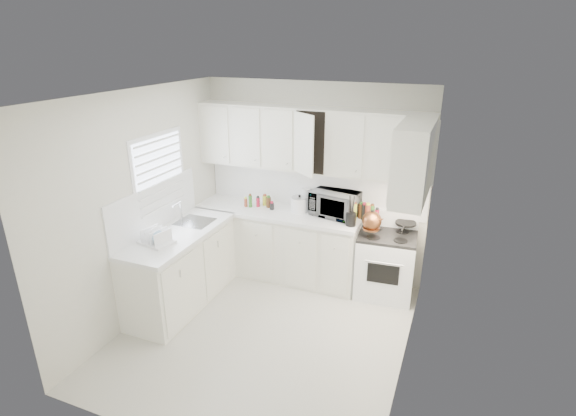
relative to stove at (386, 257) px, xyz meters
The scene contains 37 objects.
floor 1.78m from the stove, 129.38° to the right, with size 3.20×3.20×0.00m, color beige.
ceiling 2.67m from the stove, 129.38° to the right, with size 3.20×3.20×0.00m, color white.
wall_back 1.35m from the stove, 164.81° to the left, with size 3.00×3.00×0.00m, color silver.
wall_front 3.19m from the stove, 110.27° to the right, with size 3.00×3.00×0.00m, color silver.
wall_left 2.99m from the stove, 153.06° to the right, with size 3.20×3.20×0.00m, color silver.
wall_right 1.57m from the stove, 71.97° to the right, with size 3.20×3.20×0.00m, color silver.
window_blinds 2.91m from the stove, 159.43° to the right, with size 0.06×0.96×1.06m, color white, non-canonical shape.
lower_cabinets_back 1.47m from the stove, behind, with size 2.22×0.60×0.90m, color silver, non-canonical shape.
lower_cabinets_left 2.53m from the stove, 154.02° to the right, with size 0.60×1.60×0.90m, color silver, non-canonical shape.
countertop_back 1.52m from the stove, behind, with size 2.24×0.64×0.05m, color white.
countertop_left 2.55m from the stove, 153.92° to the right, with size 0.64×1.62×0.05m, color white.
backsplash_back 1.31m from the stove, 165.31° to the left, with size 2.98×0.02×0.55m, color white.
backsplash_left 2.88m from the stove, 156.62° to the right, with size 0.02×1.60×0.55m, color white.
upper_cabinets_back 1.45m from the stove, behind, with size 3.00×0.33×0.80m, color silver, non-canonical shape.
upper_cabinets_right 1.11m from the stove, 61.89° to the right, with size 0.33×0.90×0.80m, color silver, non-canonical shape.
sink 2.45m from the stove, 161.48° to the right, with size 0.42×0.38×0.30m, color gray, non-canonical shape.
stove is the anchor object (origin of this frame).
tea_kettle 0.59m from the stove, 138.37° to the right, with size 0.29×0.24×0.27m, color brown, non-canonical shape.
frying_pan 0.49m from the stove, 41.63° to the left, with size 0.26×0.43×0.04m, color black, non-canonical shape.
microwave 0.95m from the stove, behind, with size 0.58×0.32×0.39m, color gray.
rice_cooker 1.30m from the stove, behind, with size 0.23×0.23×0.23m, color white, non-canonical shape.
paper_towel 1.29m from the stove, 169.53° to the left, with size 0.12×0.12×0.27m, color white.
utensil_crock 0.77m from the stove, 161.00° to the right, with size 0.13×0.13×0.40m, color black, non-canonical shape.
dish_rack 2.78m from the stove, 148.01° to the right, with size 0.36×0.27×0.20m, color white, non-canonical shape.
spice_left_0 1.99m from the stove, behind, with size 0.06×0.06×0.13m, color brown.
spice_left_1 1.91m from the stove, behind, with size 0.06×0.06×0.13m, color #2F6D24.
spice_left_2 1.84m from the stove, behind, with size 0.06×0.06×0.13m, color #AF1732.
spice_left_3 1.77m from the stove, behind, with size 0.06×0.06×0.13m, color #E3F339.
spice_left_4 1.70m from the stove, behind, with size 0.06×0.06×0.13m, color #5A3419.
spice_left_5 1.62m from the stove, behind, with size 0.06×0.06×0.13m, color black.
sauce_right_0 0.73m from the stove, 162.94° to the left, with size 0.06×0.06×0.19m, color #AF1732.
sauce_right_1 0.68m from the stove, 168.22° to the left, with size 0.06×0.06×0.19m, color #E3F339.
sauce_right_2 0.66m from the stove, 158.46° to the left, with size 0.06×0.06×0.19m, color #5A3419.
sauce_right_3 0.61m from the stove, 164.45° to the left, with size 0.06×0.06×0.19m, color black.
sauce_right_4 0.60m from the stove, 151.06° to the left, with size 0.06×0.06×0.19m, color brown.
sauce_right_5 0.56m from the stove, 157.31° to the left, with size 0.06×0.06×0.19m, color #2F6D24.
sauce_right_6 0.56m from the stove, 137.27° to the left, with size 0.06×0.06×0.19m, color #AF1732.
Camera 1 is at (1.80, -3.76, 3.09)m, focal length 27.81 mm.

